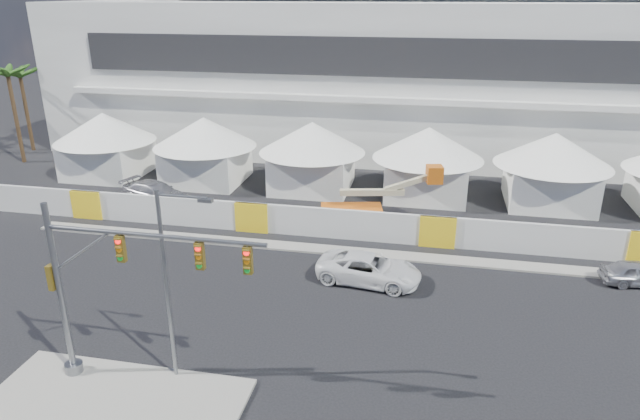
% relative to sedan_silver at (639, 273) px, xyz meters
% --- Properties ---
extents(ground, '(160.00, 160.00, 0.00)m').
position_rel_sedan_silver_xyz_m(ground, '(-16.75, -11.65, -0.66)').
color(ground, black).
rests_on(ground, ground).
extents(median_island, '(10.00, 5.00, 0.15)m').
position_rel_sedan_silver_xyz_m(median_island, '(-22.75, -14.65, -0.59)').
color(median_island, gray).
rests_on(median_island, ground).
extents(stadium, '(80.00, 24.80, 21.98)m').
position_rel_sedan_silver_xyz_m(stadium, '(-8.04, 29.86, 8.79)').
color(stadium, silver).
rests_on(stadium, ground).
extents(tent_row, '(53.40, 8.40, 5.40)m').
position_rel_sedan_silver_xyz_m(tent_row, '(-16.25, 12.35, 2.48)').
color(tent_row, white).
rests_on(tent_row, ground).
extents(hoarding_fence, '(70.00, 0.25, 2.00)m').
position_rel_sedan_silver_xyz_m(hoarding_fence, '(-10.75, 2.85, 0.34)').
color(hoarding_fence, silver).
rests_on(hoarding_fence, ground).
extents(palm_cluster, '(10.60, 10.60, 8.55)m').
position_rel_sedan_silver_xyz_m(palm_cluster, '(-50.21, 17.86, 6.22)').
color(palm_cluster, '#47331E').
rests_on(palm_cluster, ground).
extents(sedan_silver, '(2.08, 4.07, 1.33)m').
position_rel_sedan_silver_xyz_m(sedan_silver, '(0.00, 0.00, 0.00)').
color(sedan_silver, '#B4B4BA').
rests_on(sedan_silver, ground).
extents(pickup_curb, '(3.30, 5.94, 1.57)m').
position_rel_sedan_silver_xyz_m(pickup_curb, '(-14.33, -2.63, 0.12)').
color(pickup_curb, white).
rests_on(pickup_curb, ground).
extents(lot_car_c, '(3.90, 6.06, 1.63)m').
position_rel_sedan_silver_xyz_m(lot_car_c, '(-31.44, 6.49, 0.15)').
color(lot_car_c, '#ACACB1').
rests_on(lot_car_c, ground).
extents(traffic_mast, '(8.90, 0.73, 7.46)m').
position_rel_sedan_silver_xyz_m(traffic_mast, '(-23.48, -13.15, 3.58)').
color(traffic_mast, slate).
rests_on(traffic_mast, median_island).
extents(streetlight_median, '(2.22, 0.22, 8.03)m').
position_rel_sedan_silver_xyz_m(streetlight_median, '(-20.91, -12.45, 4.10)').
color(streetlight_median, slate).
rests_on(streetlight_median, median_island).
extents(boom_lift, '(8.29, 2.63, 4.11)m').
position_rel_sedan_silver_xyz_m(boom_lift, '(-15.75, 5.45, 0.44)').
color(boom_lift, '#D56214').
rests_on(boom_lift, ground).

